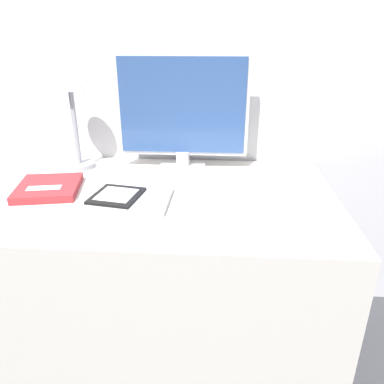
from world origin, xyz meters
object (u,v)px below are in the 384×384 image
Objects in this scene: desk_lamp at (73,107)px; monitor at (181,111)px; keyboard at (265,215)px; notebook at (49,188)px; laptop at (125,199)px; ereader at (117,196)px.

monitor is at bearing 2.66° from desk_lamp.
notebook is (-0.77, 0.15, 0.01)m from keyboard.
keyboard is at bearing -55.44° from monitor.
desk_lamp reaches higher than laptop.
monitor is at bearing 31.79° from notebook.
keyboard is at bearing -9.06° from ereader.
ereader is at bearing -118.01° from monitor.
laptop is 0.50m from desk_lamp.
keyboard is 1.76× the size of ereader.
keyboard is (0.30, -0.44, -0.24)m from monitor.
monitor is 1.71× the size of laptop.
keyboard is 0.50m from ereader.
desk_lamp is (-0.25, 0.34, 0.24)m from ereader.
monitor is 0.59m from notebook.
notebook is (-0.46, -0.29, -0.23)m from monitor.
notebook reaches higher than laptop.
notebook is at bearing 164.81° from ereader.
desk_lamp is (-0.27, 0.34, 0.25)m from laptop.
laptop is at bearing 169.83° from keyboard.
desk_lamp is (-0.44, -0.02, 0.02)m from monitor.
monitor is at bearing 124.56° from keyboard.
desk_lamp is 0.36m from notebook.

